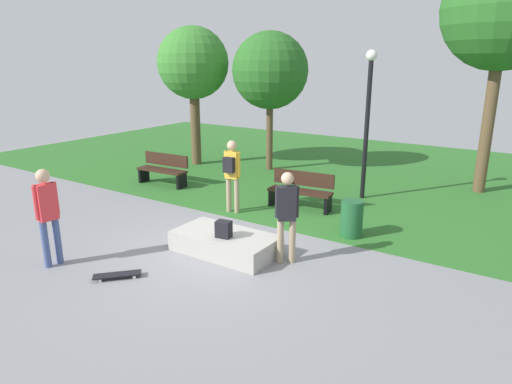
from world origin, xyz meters
The scene contains 15 objects.
ground_plane centered at (0.00, 0.00, 0.00)m, with size 28.00×28.00×0.00m, color gray.
grass_lawn centered at (0.00, 7.88, 0.00)m, with size 26.60×12.23×0.01m, color #2D6B28.
concrete_ledge centered at (0.20, 0.11, 0.19)m, with size 2.02×1.05×0.39m, color #A8A59E.
backpack_on_ledge centered at (0.29, -0.05, 0.55)m, with size 0.28×0.20×0.32m, color black.
skater_performing_trick centered at (-2.07, -2.06, 1.06)m, with size 0.24×0.43×1.80m.
skater_watching centered at (1.40, 0.37, 1.00)m, with size 0.38×0.35×1.71m.
skateboard_by_ledge centered at (-0.68, -1.78, 0.06)m, with size 0.69×0.72×0.08m.
park_bench_by_oak centered at (-4.34, 3.08, 0.48)m, with size 1.62×0.56×0.91m.
park_bench_far_left centered at (0.12, 3.35, 0.48)m, with size 1.64×0.64×0.91m.
tree_leaning_ash centered at (-5.36, 5.75, 3.43)m, with size 2.41×2.41×4.68m.
tree_broad_elm centered at (3.63, 7.44, 4.80)m, with size 3.10×3.10×6.39m.
tree_slender_maple centered at (-2.75, 6.48, 3.24)m, with size 2.46×2.46×4.48m.
lamp_post centered at (1.10, 5.03, 2.36)m, with size 0.28×0.28×3.84m.
trash_bin centered at (1.91, 2.25, 0.39)m, with size 0.47×0.47×0.78m, color #1E592D.
pedestrian_with_backpack centered at (-1.10, 2.11, 1.07)m, with size 0.43×0.38×1.77m.
Camera 1 is at (5.19, -6.37, 3.62)m, focal length 31.93 mm.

